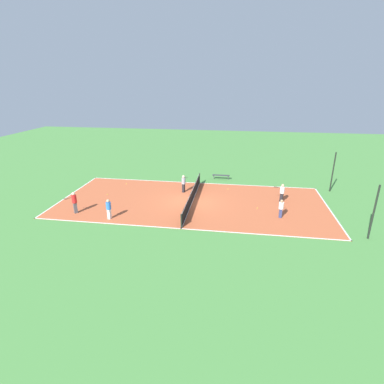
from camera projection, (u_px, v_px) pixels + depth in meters
name	position (u px, v px, depth m)	size (l,w,h in m)	color
ground_plane	(192.00, 202.00, 25.61)	(80.00, 80.00, 0.00)	#47843D
court_surface	(192.00, 202.00, 25.61)	(10.23, 22.51, 0.02)	#B75633
tennis_net	(192.00, 196.00, 25.42)	(10.03, 0.10, 1.07)	black
bench	(221.00, 176.00, 31.40)	(0.36, 1.81, 0.45)	#333338
player_coach_red	(74.00, 201.00, 23.07)	(0.88, 0.91, 1.73)	#4C4C51
player_near_white	(282.00, 192.00, 25.19)	(0.72, 0.98, 1.62)	black
player_near_blue	(109.00, 208.00, 22.14)	(0.40, 0.40, 1.55)	white
player_baseline_gray	(184.00, 183.00, 27.49)	(0.98, 0.51, 1.63)	black
player_far_white	(281.00, 207.00, 22.37)	(0.95, 0.39, 1.45)	navy
tennis_ball_far_baseline	(257.00, 208.00, 24.21)	(0.07, 0.07, 0.07)	#CCE033
tennis_ball_left_sideline	(107.00, 194.00, 27.14)	(0.07, 0.07, 0.07)	#CCE033
tennis_ball_near_net	(228.00, 189.00, 28.50)	(0.07, 0.07, 0.07)	#CCE033
tennis_ball_right_alley	(126.00, 184.00, 29.98)	(0.07, 0.07, 0.07)	#CCE033
fence_post_back_left	(333.00, 172.00, 27.43)	(0.12, 0.12, 3.73)	black
fence_post_back_right	(374.00, 213.00, 18.99)	(0.12, 0.12, 3.73)	black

